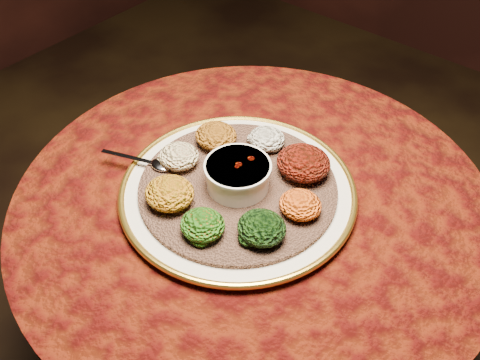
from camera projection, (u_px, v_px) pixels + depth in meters
The scene contains 13 objects.
table at pixel (252, 252), 1.19m from camera, with size 0.96×0.96×0.73m.
platter at pixel (238, 191), 1.06m from camera, with size 0.51×0.51×0.02m.
injera at pixel (238, 187), 1.05m from camera, with size 0.39×0.39×0.01m, color brown.
stew_bowl at pixel (238, 174), 1.02m from camera, with size 0.13×0.13×0.05m.
spoon at pixel (156, 164), 1.08m from camera, with size 0.15×0.07×0.01m.
portion_ayib at pixel (267, 139), 1.12m from camera, with size 0.08×0.07×0.04m, color silver.
portion_kitfo at pixel (303, 163), 1.05m from camera, with size 0.11×0.10×0.05m, color black.
portion_tikil at pixel (300, 205), 0.98m from camera, with size 0.08×0.08×0.04m, color #BA660F.
portion_gomen at pixel (262, 228), 0.94m from camera, with size 0.09×0.08×0.04m, color black.
portion_mixveg at pixel (203, 225), 0.95m from camera, with size 0.08×0.08×0.04m, color #AF3B0B.
portion_kik at pixel (170, 193), 1.00m from camera, with size 0.10×0.09×0.05m, color #BD6910.
portion_timatim at pixel (179, 156), 1.08m from camera, with size 0.08×0.08×0.04m, color #730B06.
portion_shiro at pixel (216, 136), 1.12m from camera, with size 0.09×0.09×0.04m, color #904E11.
Camera 1 is at (0.45, -0.59, 1.50)m, focal length 40.00 mm.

